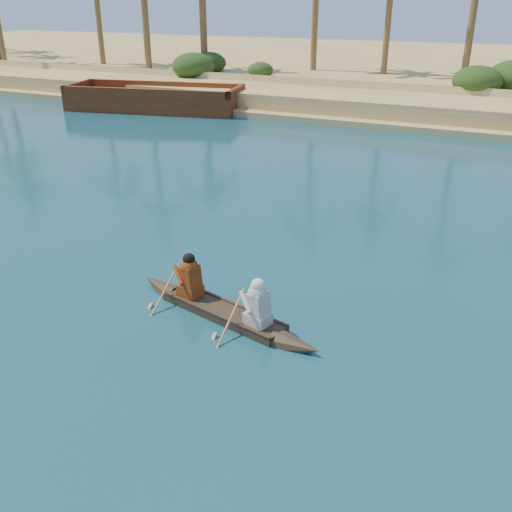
% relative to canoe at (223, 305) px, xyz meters
% --- Properties ---
extents(ground, '(160.00, 160.00, 0.00)m').
position_rel_canoe_xyz_m(ground, '(-4.66, -0.41, -0.29)').
color(ground, navy).
rests_on(ground, ground).
extents(sandy_embankment, '(150.00, 51.00, 1.50)m').
position_rel_canoe_xyz_m(sandy_embankment, '(-4.66, 46.47, 0.24)').
color(sandy_embankment, '#D6C279').
rests_on(sandy_embankment, ground).
extents(shrub_cluster, '(100.00, 6.00, 2.40)m').
position_rel_canoe_xyz_m(shrub_cluster, '(-4.66, 31.09, 0.91)').
color(shrub_cluster, '#283E16').
rests_on(shrub_cluster, ground).
extents(canoe, '(5.43, 2.01, 1.49)m').
position_rel_canoe_xyz_m(canoe, '(0.00, 0.00, 0.00)').
color(canoe, '#3B2B20').
rests_on(canoe, ground).
extents(barge_mid, '(11.79, 5.96, 1.88)m').
position_rel_canoe_xyz_m(barge_mid, '(-16.66, 21.59, 0.37)').
color(barge_mid, brown).
rests_on(barge_mid, ground).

